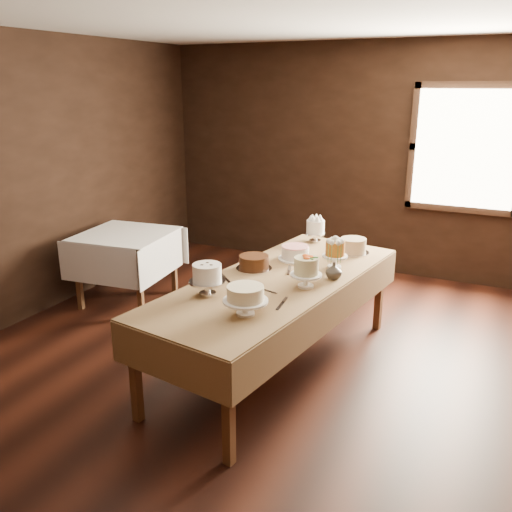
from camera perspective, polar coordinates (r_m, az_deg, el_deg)
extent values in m
cube|color=black|center=(4.68, -1.09, -11.84)|extent=(5.00, 6.00, 0.01)
cube|color=beige|center=(4.09, -1.34, 24.64)|extent=(5.00, 6.00, 0.01)
cube|color=black|center=(6.93, 10.29, 10.00)|extent=(5.00, 0.02, 2.80)
cube|color=black|center=(5.73, -24.28, 7.09)|extent=(0.02, 6.00, 2.80)
cube|color=#FFEABF|center=(6.62, 21.29, 10.47)|extent=(1.10, 0.05, 1.30)
cube|color=#4F301B|center=(3.96, -12.62, -12.15)|extent=(0.07, 0.07, 0.73)
cube|color=#4F301B|center=(5.69, 5.20, -2.27)|extent=(0.07, 0.07, 0.73)
cube|color=#4F301B|center=(3.48, -2.91, -16.30)|extent=(0.07, 0.07, 0.73)
cube|color=#4F301B|center=(5.36, 12.87, -3.94)|extent=(0.07, 0.07, 0.73)
cube|color=#4F301B|center=(4.38, 2.26, -2.82)|extent=(1.32, 2.64, 0.04)
cube|color=#A38057|center=(4.37, 2.27, -2.50)|extent=(1.39, 2.71, 0.01)
cube|color=#4F301B|center=(5.99, -18.25, -2.11)|extent=(0.06, 0.06, 0.73)
cube|color=#4F301B|center=(6.55, -14.42, -0.06)|extent=(0.06, 0.06, 0.73)
cube|color=#4F301B|center=(5.59, -12.17, -3.03)|extent=(0.06, 0.06, 0.73)
cube|color=#4F301B|center=(6.19, -8.68, -0.75)|extent=(0.06, 0.06, 0.73)
cube|color=#4F301B|center=(5.95, -13.65, 2.05)|extent=(0.93, 0.93, 0.04)
cube|color=white|center=(5.95, -13.67, 2.29)|extent=(1.02, 1.02, 0.01)
cylinder|color=silver|center=(5.41, 6.27, 2.06)|extent=(0.21, 0.21, 0.10)
cylinder|color=white|center=(5.38, 6.31, 3.23)|extent=(0.21, 0.21, 0.12)
cylinder|color=silver|center=(5.10, 10.18, 0.37)|extent=(0.30, 0.30, 0.01)
cylinder|color=#CDB188|center=(5.08, 10.23, 1.13)|extent=(0.29, 0.29, 0.13)
cylinder|color=white|center=(4.86, 4.14, -0.28)|extent=(0.31, 0.31, 0.01)
cylinder|color=white|center=(4.84, 4.16, 0.37)|extent=(0.35, 0.35, 0.10)
cylinder|color=white|center=(4.66, 8.30, -0.51)|extent=(0.22, 0.22, 0.12)
cylinder|color=#AE6118|center=(4.62, 8.37, 0.97)|extent=(0.23, 0.23, 0.13)
cylinder|color=silver|center=(4.59, -0.21, -1.33)|extent=(0.31, 0.31, 0.01)
cylinder|color=#3E1E0C|center=(4.57, -0.22, -0.62)|extent=(0.36, 0.36, 0.11)
cylinder|color=white|center=(4.20, 5.29, -2.52)|extent=(0.25, 0.25, 0.12)
cylinder|color=beige|center=(4.15, 5.34, -0.88)|extent=(0.23, 0.23, 0.13)
cylinder|color=silver|center=(4.05, -5.15, -3.27)|extent=(0.27, 0.27, 0.12)
cylinder|color=white|center=(4.01, -5.20, -1.60)|extent=(0.30, 0.30, 0.13)
cylinder|color=white|center=(3.69, -1.12, -5.35)|extent=(0.31, 0.31, 0.12)
cylinder|color=#FBEDC2|center=(3.65, -1.13, -3.76)|extent=(0.35, 0.35, 0.10)
cube|color=silver|center=(4.11, 1.39, -3.73)|extent=(0.24, 0.09, 0.01)
cube|color=silver|center=(3.85, 2.54, -5.32)|extent=(0.05, 0.24, 0.01)
cube|color=silver|center=(4.61, 3.55, -1.31)|extent=(0.10, 0.24, 0.01)
cube|color=silver|center=(4.33, -3.00, -2.60)|extent=(0.20, 0.18, 0.01)
imported|color=#2D2823|center=(4.39, 8.21, -1.57)|extent=(0.15, 0.15, 0.14)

